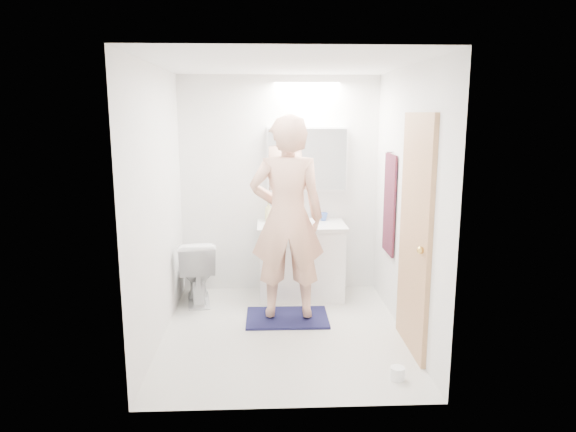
{
  "coord_description": "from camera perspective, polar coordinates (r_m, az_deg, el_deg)",
  "views": [
    {
      "loc": [
        -0.16,
        -4.47,
        2.0
      ],
      "look_at": [
        0.05,
        0.25,
        1.05
      ],
      "focal_mm": 32.22,
      "sensor_mm": 36.0,
      "label": 1
    }
  ],
  "objects": [
    {
      "name": "toothbrush_cup",
      "position": [
        5.75,
        3.94,
        -0.08
      ],
      "size": [
        0.12,
        0.12,
        0.09
      ],
      "primitive_type": "imported",
      "rotation": [
        0.0,
        0.0,
        -0.28
      ],
      "color": "#436AC9",
      "rests_on": "countertop"
    },
    {
      "name": "toilet_paper_roll",
      "position": [
        4.19,
        11.99,
        -16.62
      ],
      "size": [
        0.11,
        0.11,
        0.1
      ],
      "primitive_type": "cylinder",
      "color": "white",
      "rests_on": "floor"
    },
    {
      "name": "floor",
      "position": [
        4.9,
        -0.46,
        -12.72
      ],
      "size": [
        2.5,
        2.5,
        0.0
      ],
      "primitive_type": "plane",
      "color": "silver",
      "rests_on": "ground"
    },
    {
      "name": "toilet",
      "position": [
        5.62,
        -10.0,
        -5.93
      ],
      "size": [
        0.48,
        0.73,
        0.69
      ],
      "primitive_type": "imported",
      "rotation": [
        0.0,
        0.0,
        3.29
      ],
      "color": "white",
      "rests_on": "floor"
    },
    {
      "name": "bath_rug",
      "position": [
        5.19,
        -0.09,
        -11.16
      ],
      "size": [
        0.8,
        0.56,
        0.02
      ],
      "primitive_type": "cube",
      "rotation": [
        0.0,
        0.0,
        -0.01
      ],
      "color": "#13183D",
      "rests_on": "floor"
    },
    {
      "name": "soap_bottle_a",
      "position": [
        5.69,
        -2.17,
        0.49
      ],
      "size": [
        0.12,
        0.12,
        0.22
      ],
      "primitive_type": "imported",
      "rotation": [
        0.0,
        0.0,
        0.64
      ],
      "color": "beige",
      "rests_on": "countertop"
    },
    {
      "name": "mirror_panel",
      "position": [
        5.61,
        2.17,
        6.24
      ],
      "size": [
        0.84,
        0.01,
        0.66
      ],
      "primitive_type": "cube",
      "color": "silver",
      "rests_on": "medicine_cabinet"
    },
    {
      "name": "towel_hook",
      "position": [
        5.19,
        11.21,
        6.94
      ],
      "size": [
        0.07,
        0.02,
        0.02
      ],
      "primitive_type": "cylinder",
      "rotation": [
        0.0,
        1.57,
        0.0
      ],
      "color": "silver",
      "rests_on": "wall_right"
    },
    {
      "name": "faucet",
      "position": [
        5.78,
        1.33,
        0.37
      ],
      "size": [
        0.02,
        0.02,
        0.16
      ],
      "primitive_type": "cylinder",
      "color": "silver",
      "rests_on": "countertop"
    },
    {
      "name": "vanity_cabinet",
      "position": [
        5.68,
        1.46,
        -5.1
      ],
      "size": [
        0.9,
        0.55,
        0.78
      ],
      "primitive_type": "cube",
      "color": "white",
      "rests_on": "floor"
    },
    {
      "name": "door_knob",
      "position": [
        4.14,
        14.42,
        -3.68
      ],
      "size": [
        0.06,
        0.06,
        0.06
      ],
      "primitive_type": "sphere",
      "color": "gold",
      "rests_on": "door"
    },
    {
      "name": "person",
      "position": [
        4.9,
        -0.1,
        -0.22
      ],
      "size": [
        0.71,
        0.47,
        1.94
      ],
      "primitive_type": "imported",
      "rotation": [
        0.0,
        0.0,
        3.13
      ],
      "color": "#E2A688",
      "rests_on": "bath_rug"
    },
    {
      "name": "towel",
      "position": [
        5.25,
        11.13,
        1.28
      ],
      "size": [
        0.02,
        0.42,
        1.0
      ],
      "primitive_type": "cube",
      "color": "#101035",
      "rests_on": "wall_right"
    },
    {
      "name": "wall_back",
      "position": [
        5.78,
        -0.94,
        3.4
      ],
      "size": [
        2.5,
        0.0,
        2.5
      ],
      "primitive_type": "plane",
      "rotation": [
        1.57,
        0.0,
        0.0
      ],
      "color": "white",
      "rests_on": "floor"
    },
    {
      "name": "wall_left",
      "position": [
        4.64,
        -14.19,
        1.09
      ],
      "size": [
        0.0,
        2.5,
        2.5
      ],
      "primitive_type": "plane",
      "rotation": [
        1.57,
        0.0,
        1.57
      ],
      "color": "white",
      "rests_on": "floor"
    },
    {
      "name": "door",
      "position": [
        4.42,
        13.83,
        -2.04
      ],
      "size": [
        0.04,
        0.8,
        2.0
      ],
      "primitive_type": "cube",
      "color": "tan",
      "rests_on": "wall_right"
    },
    {
      "name": "soap_bottle_b",
      "position": [
        5.73,
        -0.39,
        0.25
      ],
      "size": [
        0.1,
        0.1,
        0.15
      ],
      "primitive_type": "imported",
      "rotation": [
        0.0,
        0.0,
        -0.94
      ],
      "color": "#579ABA",
      "rests_on": "countertop"
    },
    {
      "name": "medicine_cabinet",
      "position": [
        5.69,
        2.11,
        6.3
      ],
      "size": [
        0.88,
        0.14,
        0.7
      ],
      "primitive_type": "cube",
      "color": "white",
      "rests_on": "wall_back"
    },
    {
      "name": "ceiling",
      "position": [
        4.5,
        -0.51,
        16.47
      ],
      "size": [
        2.5,
        2.5,
        0.0
      ],
      "primitive_type": "plane",
      "rotation": [
        3.14,
        0.0,
        0.0
      ],
      "color": "white",
      "rests_on": "floor"
    },
    {
      "name": "wall_front",
      "position": [
        3.32,
        0.3,
        -2.54
      ],
      "size": [
        2.5,
        0.0,
        2.5
      ],
      "primitive_type": "plane",
      "rotation": [
        -1.57,
        0.0,
        0.0
      ],
      "color": "white",
      "rests_on": "floor"
    },
    {
      "name": "countertop",
      "position": [
        5.58,
        1.48,
        -1.06
      ],
      "size": [
        0.95,
        0.58,
        0.04
      ],
      "primitive_type": "cube",
      "color": "silver",
      "rests_on": "vanity_cabinet"
    },
    {
      "name": "wall_right",
      "position": [
        4.72,
        12.99,
        1.3
      ],
      "size": [
        0.0,
        2.5,
        2.5
      ],
      "primitive_type": "plane",
      "rotation": [
        1.57,
        0.0,
        -1.57
      ],
      "color": "white",
      "rests_on": "floor"
    },
    {
      "name": "sink_basin",
      "position": [
        5.6,
        1.46,
        -0.65
      ],
      "size": [
        0.36,
        0.36,
        0.03
      ],
      "primitive_type": "cylinder",
      "color": "white",
      "rests_on": "countertop"
    }
  ]
}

